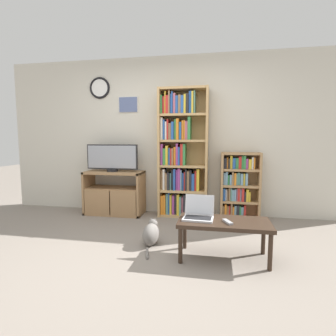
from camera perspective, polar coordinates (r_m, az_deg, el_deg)
The scene contains 10 objects.
ground_plane at distance 2.87m, azimuth -6.85°, elevation -19.53°, with size 18.00×18.00×0.00m, color gray.
wall_back at distance 4.43m, azimuth 0.14°, elevation 7.03°, with size 5.73×0.09×2.60m.
tv_stand at distance 4.48m, azimuth -11.64°, elevation -5.31°, with size 0.96×0.44×0.72m.
television at distance 4.42m, azimuth -12.05°, elevation 2.22°, with size 0.86×0.18×0.45m.
bookshelf_tall at distance 4.22m, azimuth 2.64°, elevation 2.96°, with size 0.78×0.31×2.05m.
bookshelf_short at distance 4.28m, azimuth 15.04°, elevation -3.71°, with size 0.60×0.25×1.05m.
coffee_table at distance 2.84m, azimuth 12.07°, elevation -12.08°, with size 0.94×0.46×0.41m.
laptop at distance 2.85m, azimuth 6.69°, elevation -9.63°, with size 0.33×0.28×0.24m.
remote_near_laptop at distance 2.77m, azimuth 12.86°, elevation -11.34°, with size 0.11×0.16×0.02m.
cat at distance 3.21m, azimuth -3.68°, elevation -14.05°, with size 0.21×0.55×0.30m.
Camera 1 is at (0.78, -2.46, 1.24)m, focal length 28.00 mm.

